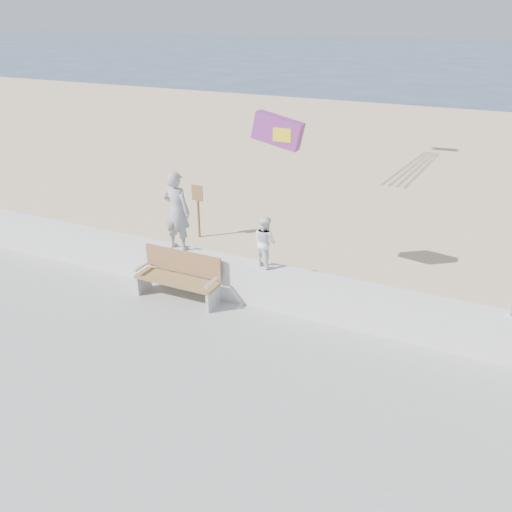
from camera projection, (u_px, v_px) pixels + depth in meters
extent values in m
plane|color=#304660|center=(203.00, 360.00, 9.70)|extent=(220.00, 220.00, 0.00)
cube|color=beige|center=(347.00, 206.00, 17.09)|extent=(90.00, 40.00, 0.08)
cube|color=silver|center=(251.00, 282.00, 11.08)|extent=(30.00, 0.35, 0.90)
imported|color=#9C9BA1|center=(177.00, 211.00, 11.19)|extent=(0.63, 0.43, 1.68)
imported|color=white|center=(265.00, 242.00, 10.56)|extent=(0.62, 0.56, 1.03)
cube|color=olive|center=(177.00, 280.00, 11.19)|extent=(1.80, 0.50, 0.06)
cube|color=#9B6C43|center=(183.00, 262.00, 11.28)|extent=(1.80, 0.05, 0.50)
cube|color=white|center=(144.00, 283.00, 11.62)|extent=(0.06, 0.50, 0.40)
cube|color=white|center=(141.00, 267.00, 11.41)|extent=(0.06, 0.45, 0.05)
cube|color=silver|center=(213.00, 299.00, 10.96)|extent=(0.06, 0.50, 0.40)
cube|color=silver|center=(211.00, 283.00, 10.75)|extent=(0.06, 0.45, 0.05)
cube|color=red|center=(278.00, 131.00, 11.05)|extent=(1.11, 0.29, 0.76)
cube|color=yellow|center=(285.00, 134.00, 11.01)|extent=(0.39, 0.29, 0.28)
cylinder|color=brown|center=(199.00, 216.00, 14.45)|extent=(0.07, 0.07, 1.20)
cube|color=olive|center=(197.00, 193.00, 14.16)|extent=(0.32, 0.03, 0.42)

